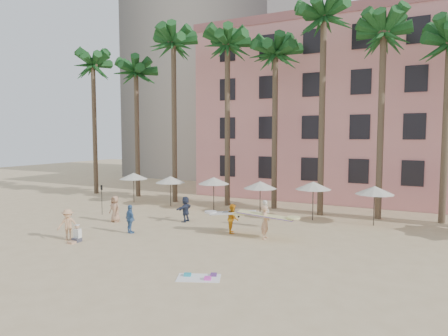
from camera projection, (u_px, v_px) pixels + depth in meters
ground at (177, 265)px, 18.28m from camera, size 120.00×120.00×0.00m
pink_hotel at (394, 113)px, 37.45m from camera, size 35.00×14.00×16.00m
grey_tower at (219, 4)px, 58.09m from camera, size 22.00×18.00×50.00m
palm_row at (292, 42)px, 30.26m from camera, size 44.40×5.40×16.30m
umbrella_row at (236, 182)px, 30.53m from camera, size 22.50×2.70×2.73m
beach_towel at (200, 277)px, 16.63m from camera, size 2.05×1.64×0.14m
carrier_yellow at (265, 220)px, 22.82m from camera, size 3.28×1.12×1.93m
carrier_white at (233, 217)px, 24.24m from camera, size 2.86×1.52×1.77m
beachgoers at (142, 215)px, 25.38m from camera, size 10.43×9.09×1.81m
paddle at (102, 196)px, 29.71m from camera, size 0.18×0.04×2.23m
seated_man at (76, 236)px, 22.20m from camera, size 0.42×0.74×0.96m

